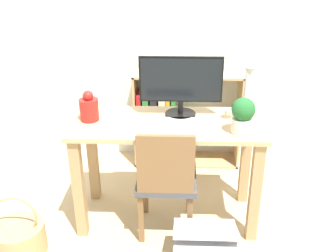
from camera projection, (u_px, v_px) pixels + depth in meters
The scene contains 11 objects.
ground_plane at pixel (168, 215), 2.95m from camera, with size 10.00×10.00×0.00m, color #CCB284.
wall_back at pixel (172, 16), 3.31m from camera, with size 8.00×0.05×2.60m.
desk at pixel (167, 145), 2.70m from camera, with size 1.28×0.55×0.77m.
monitor at pixel (181, 83), 2.63m from camera, with size 0.56×0.21×0.41m.
keyboard at pixel (180, 123), 2.59m from camera, with size 0.34×0.15×0.02m.
vase at pixel (89, 108), 2.62m from camera, with size 0.13×0.13×0.21m.
desk_lamp at pixel (247, 89), 2.49m from camera, with size 0.10×0.19×0.40m.
potted_plant at pixel (243, 115), 2.42m from camera, with size 0.15×0.15×0.24m.
chair at pixel (166, 179), 2.60m from camera, with size 0.40×0.40×0.82m.
bookshelf at pixel (169, 119), 3.52m from camera, with size 0.94×0.28×0.85m.
basket at pixel (20, 237), 2.56m from camera, with size 0.33×0.33×0.43m.
Camera 1 is at (0.09, -2.39, 1.85)m, focal length 42.00 mm.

